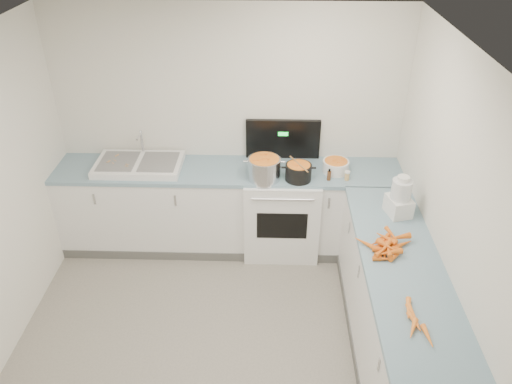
{
  "coord_description": "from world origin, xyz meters",
  "views": [
    {
      "loc": [
        0.42,
        -2.66,
        3.41
      ],
      "look_at": [
        0.3,
        1.1,
        1.05
      ],
      "focal_mm": 35.0,
      "sensor_mm": 36.0,
      "label": 1
    }
  ],
  "objects_px": {
    "black_pot": "(298,173)",
    "mixing_bowl": "(336,166)",
    "stove": "(281,209)",
    "spice_jar": "(347,176)",
    "steel_pot": "(264,170)",
    "food_processor": "(400,198)",
    "extract_bottle": "(329,176)",
    "sink": "(139,164)"
  },
  "relations": [
    {
      "from": "black_pot",
      "to": "mixing_bowl",
      "type": "xyz_separation_m",
      "value": [
        0.38,
        0.17,
        -0.01
      ]
    },
    {
      "from": "stove",
      "to": "spice_jar",
      "type": "distance_m",
      "value": 0.81
    },
    {
      "from": "steel_pot",
      "to": "black_pot",
      "type": "height_order",
      "value": "steel_pot"
    },
    {
      "from": "spice_jar",
      "to": "food_processor",
      "type": "distance_m",
      "value": 0.69
    },
    {
      "from": "mixing_bowl",
      "to": "spice_jar",
      "type": "xyz_separation_m",
      "value": [
        0.09,
        -0.16,
        -0.02
      ]
    },
    {
      "from": "stove",
      "to": "food_processor",
      "type": "height_order",
      "value": "stove"
    },
    {
      "from": "extract_bottle",
      "to": "steel_pot",
      "type": "bearing_deg",
      "value": 178.64
    },
    {
      "from": "black_pot",
      "to": "extract_bottle",
      "type": "bearing_deg",
      "value": -0.14
    },
    {
      "from": "black_pot",
      "to": "spice_jar",
      "type": "xyz_separation_m",
      "value": [
        0.47,
        0.01,
        -0.03
      ]
    },
    {
      "from": "sink",
      "to": "food_processor",
      "type": "relative_size",
      "value": 2.29
    },
    {
      "from": "steel_pot",
      "to": "spice_jar",
      "type": "height_order",
      "value": "steel_pot"
    },
    {
      "from": "sink",
      "to": "steel_pot",
      "type": "relative_size",
      "value": 2.7
    },
    {
      "from": "sink",
      "to": "steel_pot",
      "type": "height_order",
      "value": "sink"
    },
    {
      "from": "stove",
      "to": "extract_bottle",
      "type": "distance_m",
      "value": 0.7
    },
    {
      "from": "sink",
      "to": "spice_jar",
      "type": "height_order",
      "value": "sink"
    },
    {
      "from": "black_pot",
      "to": "spice_jar",
      "type": "height_order",
      "value": "black_pot"
    },
    {
      "from": "sink",
      "to": "extract_bottle",
      "type": "bearing_deg",
      "value": -5.55
    },
    {
      "from": "food_processor",
      "to": "stove",
      "type": "bearing_deg",
      "value": 143.59
    },
    {
      "from": "mixing_bowl",
      "to": "spice_jar",
      "type": "height_order",
      "value": "mixing_bowl"
    },
    {
      "from": "stove",
      "to": "black_pot",
      "type": "xyz_separation_m",
      "value": [
        0.15,
        -0.17,
        0.54
      ]
    },
    {
      "from": "stove",
      "to": "spice_jar",
      "type": "xyz_separation_m",
      "value": [
        0.62,
        -0.16,
        0.5
      ]
    },
    {
      "from": "steel_pot",
      "to": "sink",
      "type": "bearing_deg",
      "value": 172.4
    },
    {
      "from": "sink",
      "to": "steel_pot",
      "type": "bearing_deg",
      "value": -7.6
    },
    {
      "from": "stove",
      "to": "sink",
      "type": "distance_m",
      "value": 1.54
    },
    {
      "from": "mixing_bowl",
      "to": "spice_jar",
      "type": "relative_size",
      "value": 3.32
    },
    {
      "from": "mixing_bowl",
      "to": "black_pot",
      "type": "bearing_deg",
      "value": -156.26
    },
    {
      "from": "mixing_bowl",
      "to": "sink",
      "type": "bearing_deg",
      "value": 179.49
    },
    {
      "from": "stove",
      "to": "extract_bottle",
      "type": "height_order",
      "value": "stove"
    },
    {
      "from": "sink",
      "to": "spice_jar",
      "type": "bearing_deg",
      "value": -4.85
    },
    {
      "from": "stove",
      "to": "sink",
      "type": "relative_size",
      "value": 1.58
    },
    {
      "from": "steel_pot",
      "to": "mixing_bowl",
      "type": "height_order",
      "value": "steel_pot"
    },
    {
      "from": "black_pot",
      "to": "mixing_bowl",
      "type": "relative_size",
      "value": 0.98
    },
    {
      "from": "stove",
      "to": "mixing_bowl",
      "type": "xyz_separation_m",
      "value": [
        0.52,
        -0.0,
        0.53
      ]
    },
    {
      "from": "black_pot",
      "to": "food_processor",
      "type": "distance_m",
      "value": 1.02
    },
    {
      "from": "stove",
      "to": "sink",
      "type": "xyz_separation_m",
      "value": [
        -1.45,
        0.02,
        0.5
      ]
    },
    {
      "from": "steel_pot",
      "to": "mixing_bowl",
      "type": "bearing_deg",
      "value": 12.1
    },
    {
      "from": "black_pot",
      "to": "food_processor",
      "type": "bearing_deg",
      "value": -33.7
    },
    {
      "from": "steel_pot",
      "to": "mixing_bowl",
      "type": "xyz_separation_m",
      "value": [
        0.71,
        0.15,
        -0.04
      ]
    },
    {
      "from": "food_processor",
      "to": "steel_pot",
      "type": "bearing_deg",
      "value": 153.85
    },
    {
      "from": "stove",
      "to": "mixing_bowl",
      "type": "distance_m",
      "value": 0.74
    },
    {
      "from": "steel_pot",
      "to": "extract_bottle",
      "type": "distance_m",
      "value": 0.63
    },
    {
      "from": "sink",
      "to": "black_pot",
      "type": "bearing_deg",
      "value": -6.54
    }
  ]
}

